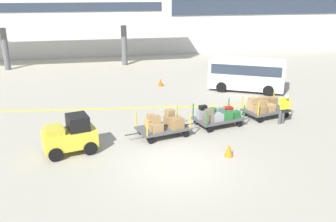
{
  "coord_description": "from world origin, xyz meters",
  "views": [
    {
      "loc": [
        -3.0,
        -12.21,
        6.36
      ],
      "look_at": [
        0.46,
        3.8,
        0.89
      ],
      "focal_mm": 38.74,
      "sensor_mm": 36.0,
      "label": 1
    }
  ],
  "objects_px": {
    "baggage_cart_tail": "(264,107)",
    "baggage_handler": "(284,107)",
    "baggage_tug": "(70,136)",
    "safety_cone_far": "(161,82)",
    "baggage_cart_middle": "(217,116)",
    "baggage_cart_lead": "(164,125)",
    "shuttle_van": "(247,72)",
    "safety_cone_near": "(229,150)"
  },
  "relations": [
    {
      "from": "baggage_cart_lead",
      "to": "shuttle_van",
      "type": "distance_m",
      "value": 9.61
    },
    {
      "from": "baggage_handler",
      "to": "safety_cone_far",
      "type": "bearing_deg",
      "value": 117.3
    },
    {
      "from": "safety_cone_far",
      "to": "baggage_cart_middle",
      "type": "bearing_deg",
      "value": -81.52
    },
    {
      "from": "baggage_cart_lead",
      "to": "baggage_cart_middle",
      "type": "xyz_separation_m",
      "value": [
        2.82,
        0.73,
        -0.02
      ]
    },
    {
      "from": "baggage_handler",
      "to": "shuttle_van",
      "type": "distance_m",
      "value": 6.42
    },
    {
      "from": "baggage_handler",
      "to": "safety_cone_near",
      "type": "distance_m",
      "value": 4.99
    },
    {
      "from": "baggage_tug",
      "to": "baggage_handler",
      "type": "relative_size",
      "value": 1.47
    },
    {
      "from": "baggage_cart_lead",
      "to": "baggage_cart_tail",
      "type": "height_order",
      "value": "baggage_cart_lead"
    },
    {
      "from": "baggage_tug",
      "to": "shuttle_van",
      "type": "height_order",
      "value": "shuttle_van"
    },
    {
      "from": "baggage_cart_tail",
      "to": "safety_cone_far",
      "type": "bearing_deg",
      "value": 118.47
    },
    {
      "from": "baggage_cart_tail",
      "to": "safety_cone_near",
      "type": "height_order",
      "value": "baggage_cart_tail"
    },
    {
      "from": "baggage_cart_tail",
      "to": "shuttle_van",
      "type": "relative_size",
      "value": 0.6
    },
    {
      "from": "shuttle_van",
      "to": "safety_cone_near",
      "type": "distance_m",
      "value": 10.53
    },
    {
      "from": "shuttle_van",
      "to": "safety_cone_near",
      "type": "relative_size",
      "value": 9.3
    },
    {
      "from": "baggage_tug",
      "to": "baggage_cart_tail",
      "type": "relative_size",
      "value": 0.75
    },
    {
      "from": "shuttle_van",
      "to": "safety_cone_near",
      "type": "height_order",
      "value": "shuttle_van"
    },
    {
      "from": "baggage_cart_tail",
      "to": "safety_cone_near",
      "type": "distance_m",
      "value": 5.48
    },
    {
      "from": "baggage_cart_tail",
      "to": "safety_cone_far",
      "type": "height_order",
      "value": "baggage_cart_tail"
    },
    {
      "from": "baggage_cart_middle",
      "to": "baggage_handler",
      "type": "distance_m",
      "value": 3.31
    },
    {
      "from": "baggage_cart_lead",
      "to": "safety_cone_near",
      "type": "relative_size",
      "value": 5.61
    },
    {
      "from": "baggage_tug",
      "to": "baggage_cart_middle",
      "type": "xyz_separation_m",
      "value": [
        6.91,
        1.72,
        -0.23
      ]
    },
    {
      "from": "baggage_handler",
      "to": "baggage_cart_lead",
      "type": "bearing_deg",
      "value": -177.52
    },
    {
      "from": "baggage_cart_middle",
      "to": "baggage_cart_tail",
      "type": "distance_m",
      "value": 2.93
    },
    {
      "from": "baggage_tug",
      "to": "baggage_handler",
      "type": "distance_m",
      "value": 10.25
    },
    {
      "from": "baggage_cart_middle",
      "to": "safety_cone_far",
      "type": "bearing_deg",
      "value": 98.48
    },
    {
      "from": "baggage_cart_lead",
      "to": "baggage_cart_tail",
      "type": "xyz_separation_m",
      "value": [
        5.66,
        1.47,
        -0.0
      ]
    },
    {
      "from": "baggage_cart_tail",
      "to": "baggage_handler",
      "type": "relative_size",
      "value": 1.98
    },
    {
      "from": "baggage_cart_lead",
      "to": "shuttle_van",
      "type": "xyz_separation_m",
      "value": [
        6.93,
        6.62,
        0.69
      ]
    },
    {
      "from": "safety_cone_far",
      "to": "shuttle_van",
      "type": "bearing_deg",
      "value": -23.66
    },
    {
      "from": "baggage_cart_middle",
      "to": "shuttle_van",
      "type": "relative_size",
      "value": 0.6
    },
    {
      "from": "safety_cone_near",
      "to": "baggage_cart_middle",
      "type": "bearing_deg",
      "value": 78.19
    },
    {
      "from": "baggage_tug",
      "to": "baggage_cart_middle",
      "type": "bearing_deg",
      "value": 14.01
    },
    {
      "from": "baggage_handler",
      "to": "safety_cone_near",
      "type": "relative_size",
      "value": 2.84
    },
    {
      "from": "baggage_tug",
      "to": "safety_cone_near",
      "type": "distance_m",
      "value": 6.44
    },
    {
      "from": "baggage_cart_lead",
      "to": "safety_cone_near",
      "type": "bearing_deg",
      "value": -51.9
    },
    {
      "from": "shuttle_van",
      "to": "baggage_cart_middle",
      "type": "bearing_deg",
      "value": -124.92
    },
    {
      "from": "baggage_tug",
      "to": "baggage_cart_lead",
      "type": "xyz_separation_m",
      "value": [
        4.08,
        0.99,
        -0.21
      ]
    },
    {
      "from": "safety_cone_near",
      "to": "baggage_cart_lead",
      "type": "bearing_deg",
      "value": 128.1
    },
    {
      "from": "baggage_handler",
      "to": "baggage_cart_tail",
      "type": "bearing_deg",
      "value": 109.52
    },
    {
      "from": "safety_cone_far",
      "to": "baggage_cart_tail",
      "type": "bearing_deg",
      "value": -61.53
    },
    {
      "from": "baggage_cart_lead",
      "to": "baggage_cart_middle",
      "type": "bearing_deg",
      "value": 14.56
    },
    {
      "from": "shuttle_van",
      "to": "safety_cone_far",
      "type": "relative_size",
      "value": 9.3
    }
  ]
}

